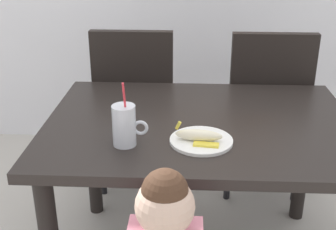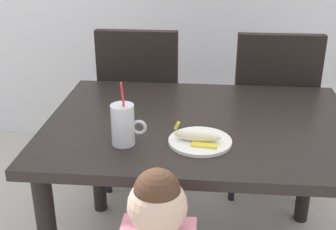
{
  "view_description": "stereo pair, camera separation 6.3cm",
  "coord_description": "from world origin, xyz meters",
  "px_view_note": "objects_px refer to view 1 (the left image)",
  "views": [
    {
      "loc": [
        -0.05,
        -1.63,
        1.44
      ],
      "look_at": [
        -0.13,
        -0.09,
        0.78
      ],
      "focal_mm": 47.12,
      "sensor_mm": 36.0,
      "label": 1
    },
    {
      "loc": [
        0.01,
        -1.62,
        1.44
      ],
      "look_at": [
        -0.13,
        -0.09,
        0.78
      ],
      "focal_mm": 47.12,
      "sensor_mm": 36.0,
      "label": 2
    }
  ],
  "objects_px": {
    "dining_chair_right": "(265,104)",
    "milk_cup": "(125,128)",
    "snack_plate": "(200,141)",
    "dining_table": "(200,143)",
    "dining_chair_left": "(136,101)",
    "peeled_banana": "(199,136)"
  },
  "relations": [
    {
      "from": "dining_chair_right",
      "to": "milk_cup",
      "type": "bearing_deg",
      "value": 52.98
    },
    {
      "from": "snack_plate",
      "to": "dining_chair_right",
      "type": "bearing_deg",
      "value": 65.54
    },
    {
      "from": "dining_chair_right",
      "to": "milk_cup",
      "type": "xyz_separation_m",
      "value": [
        -0.64,
        -0.85,
        0.24
      ]
    },
    {
      "from": "dining_table",
      "to": "dining_chair_left",
      "type": "distance_m",
      "value": 0.73
    },
    {
      "from": "dining_table",
      "to": "peeled_banana",
      "type": "xyz_separation_m",
      "value": [
        -0.01,
        -0.2,
        0.13
      ]
    },
    {
      "from": "dining_chair_right",
      "to": "snack_plate",
      "type": "distance_m",
      "value": 0.92
    },
    {
      "from": "dining_chair_left",
      "to": "snack_plate",
      "type": "xyz_separation_m",
      "value": [
        0.34,
        -0.84,
        0.18
      ]
    },
    {
      "from": "dining_chair_left",
      "to": "dining_chair_right",
      "type": "distance_m",
      "value": 0.71
    },
    {
      "from": "dining_chair_left",
      "to": "snack_plate",
      "type": "distance_m",
      "value": 0.92
    },
    {
      "from": "dining_chair_left",
      "to": "peeled_banana",
      "type": "relative_size",
      "value": 5.51
    },
    {
      "from": "dining_chair_right",
      "to": "milk_cup",
      "type": "height_order",
      "value": "milk_cup"
    },
    {
      "from": "milk_cup",
      "to": "snack_plate",
      "type": "height_order",
      "value": "milk_cup"
    },
    {
      "from": "dining_chair_right",
      "to": "snack_plate",
      "type": "relative_size",
      "value": 4.17
    },
    {
      "from": "dining_table",
      "to": "dining_chair_left",
      "type": "bearing_deg",
      "value": 117.94
    },
    {
      "from": "dining_chair_right",
      "to": "snack_plate",
      "type": "bearing_deg",
      "value": 65.54
    },
    {
      "from": "dining_chair_left",
      "to": "snack_plate",
      "type": "bearing_deg",
      "value": 111.97
    },
    {
      "from": "dining_chair_right",
      "to": "dining_table",
      "type": "bearing_deg",
      "value": 59.49
    },
    {
      "from": "dining_table",
      "to": "dining_chair_right",
      "type": "height_order",
      "value": "dining_chair_right"
    },
    {
      "from": "dining_table",
      "to": "peeled_banana",
      "type": "relative_size",
      "value": 7.13
    },
    {
      "from": "dining_table",
      "to": "snack_plate",
      "type": "distance_m",
      "value": 0.22
    },
    {
      "from": "dining_chair_left",
      "to": "milk_cup",
      "type": "bearing_deg",
      "value": 94.48
    },
    {
      "from": "milk_cup",
      "to": "snack_plate",
      "type": "bearing_deg",
      "value": 6.67
    }
  ]
}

